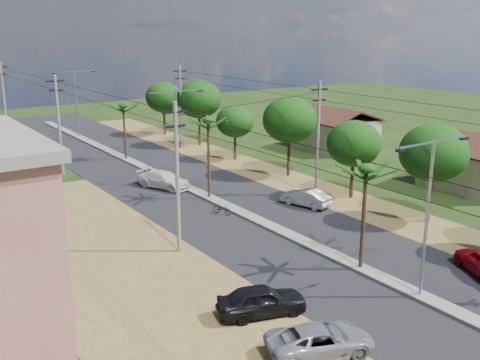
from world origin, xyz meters
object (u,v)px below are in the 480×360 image
object	(u,v)px
car_silver_mid	(306,198)
car_parked_dark	(262,301)
car_white_far	(164,180)
car_parked_silver	(320,341)

from	to	relation	value
car_silver_mid	car_parked_dark	size ratio (longest dim) A/B	0.92
car_white_far	car_parked_dark	bearing A→B (deg)	-128.78
car_white_far	car_parked_dark	xyz separation A→B (m)	(-6.00, -21.57, 0.02)
car_white_far	car_parked_silver	xyz separation A→B (m)	(-6.00, -25.59, -0.06)
car_parked_silver	car_parked_dark	xyz separation A→B (m)	(0.00, 4.01, 0.08)
car_silver_mid	car_parked_silver	size ratio (longest dim) A/B	0.85
car_white_far	car_parked_silver	size ratio (longest dim) A/B	1.05
car_white_far	car_parked_dark	world-z (taller)	car_parked_dark
car_silver_mid	car_white_far	world-z (taller)	car_white_far
car_silver_mid	car_parked_silver	distance (m)	19.74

